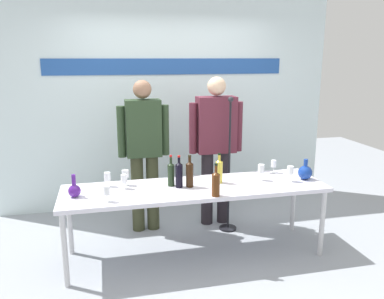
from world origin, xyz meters
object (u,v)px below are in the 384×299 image
Objects in this scene: decanter_blue_right at (305,172)px; microphone_stand at (229,187)px; wine_glass_left_2 at (107,191)px; wine_glass_right_0 at (290,170)px; presenter_left at (144,147)px; wine_bottle_1 at (216,183)px; presenter_right at (216,141)px; wine_bottle_0 at (219,170)px; wine_bottle_3 at (171,173)px; wine_glass_right_1 at (274,164)px; wine_bottle_4 at (190,173)px; decanter_blue_left at (74,190)px; wine_glass_right_2 at (261,169)px; wine_glass_left_1 at (124,179)px; wine_glass_left_3 at (107,177)px; display_table at (195,191)px; wine_bottle_2 at (179,174)px; wine_glass_left_0 at (125,174)px.

microphone_stand is (-0.65, 0.53, -0.28)m from decanter_blue_right.
wine_glass_right_0 reaches higher than wine_glass_left_2.
presenter_left is 1.16m from wine_bottle_1.
wine_bottle_0 is at bearing -103.67° from presenter_right.
microphone_stand is at bearing 29.62° from wine_bottle_3.
wine_bottle_1 is at bearing -145.63° from wine_glass_right_1.
wine_glass_right_1 is (1.00, 0.26, -0.04)m from wine_bottle_4.
decanter_blue_left is 1.40m from wine_bottle_0.
presenter_left is at bearing 148.81° from wine_glass_right_2.
wine_glass_left_2 is at bearing -174.72° from decanter_blue_right.
wine_bottle_4 is at bearing -22.32° from wine_bottle_3.
wine_glass_left_1 is 1.66m from wine_glass_right_0.
wine_bottle_1 is 1.00m from wine_glass_right_1.
microphone_stand is (-0.43, 0.23, -0.31)m from wine_glass_right_1.
wine_bottle_3 is 0.97× the size of wine_bottle_4.
presenter_left is 1.60m from wine_glass_right_0.
wine_bottle_4 is (-0.17, 0.31, 0.01)m from wine_bottle_1.
wine_bottle_1 is at bearing -62.44° from presenter_left.
wine_glass_left_1 is (-0.80, 0.40, -0.03)m from wine_bottle_1.
wine_glass_right_2 is (1.54, -0.15, 0.02)m from wine_glass_left_3.
wine_bottle_1 is at bearing -165.53° from decanter_blue_right.
wine_glass_left_2 is (-0.79, -0.23, -0.04)m from wine_bottle_4.
wine_glass_right_1 is (0.94, 0.26, 0.15)m from display_table.
wine_bottle_2 is 0.70m from wine_glass_left_3.
wine_glass_right_0 is at bearing -10.05° from wine_bottle_0.
display_table is at bearing -13.24° from wine_glass_left_3.
presenter_right reaches higher than wine_bottle_1.
wine_bottle_3 reaches higher than wine_glass_left_2.
wine_bottle_4 is 0.80m from wine_glass_left_3.
wine_glass_left_0 is at bearing 26.24° from decanter_blue_left.
wine_glass_left_1 is 0.88× the size of wine_glass_right_0.
wine_bottle_4 reaches higher than display_table.
wine_glass_right_0 is 0.10× the size of microphone_stand.
wine_glass_right_0 is 0.29m from wine_glass_right_2.
wine_glass_right_0 is at bearing -29.38° from presenter_left.
wine_glass_left_0 reaches higher than wine_glass_left_1.
display_table is at bearing -6.35° from wine_bottle_4.
display_table is at bearing -8.01° from wine_glass_left_1.
display_table is 8.30× the size of wine_bottle_3.
microphone_stand reaches higher than wine_bottle_1.
wine_bottle_4 is (-0.32, -0.06, 0.01)m from wine_bottle_0.
presenter_left is 0.81m from wine_bottle_4.
wine_bottle_3 reaches higher than wine_bottle_1.
wine_glass_right_1 is at bearing 42.40° from wine_glass_right_2.
wine_glass_right_2 is at bearing -5.71° from wine_glass_left_3.
wine_bottle_1 reaches higher than display_table.
microphone_stand reaches higher than display_table.
wine_bottle_1 is at bearing -106.48° from presenter_right.
presenter_left is 0.68m from wine_bottle_3.
wine_bottle_3 is at bearing 6.89° from decanter_blue_left.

